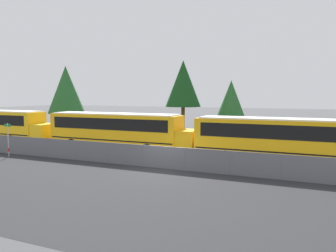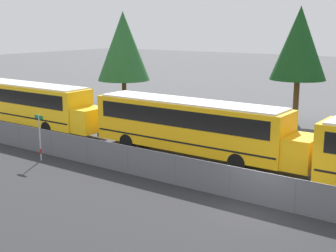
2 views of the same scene
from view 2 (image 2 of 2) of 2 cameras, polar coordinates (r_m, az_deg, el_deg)
The scene contains 7 objects.
ground_plane at distance 20.90m, azimuth 11.19°, elevation -9.46°, with size 200.00×200.00×0.00m, color #4C4C4F.
fence at distance 20.62m, azimuth 11.28°, elevation -7.46°, with size 69.26×0.07×1.52m.
school_bus_0 at distance 36.89m, azimuth -16.84°, elevation 2.90°, with size 13.86×2.46×3.35m.
school_bus_1 at distance 27.26m, azimuth 3.02°, elevation 0.25°, with size 13.86×2.46×3.35m.
street_sign at distance 27.59m, azimuth -15.35°, elevation -1.20°, with size 0.70×0.09×2.70m.
tree_1 at distance 45.97m, azimuth -5.47°, elevation 9.66°, with size 5.07×5.07×8.92m.
tree_3 at distance 37.44m, azimuth 15.71°, elevation 9.66°, with size 4.27×4.27×9.06m.
Camera 2 is at (7.88, -17.78, 7.65)m, focal length 50.00 mm.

